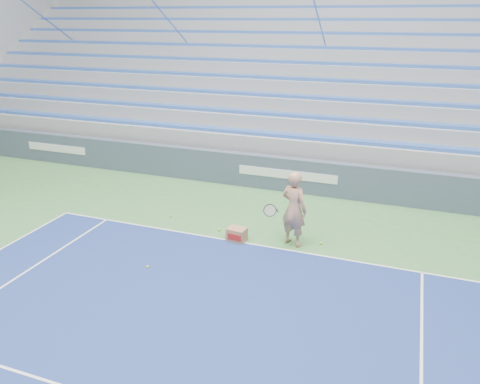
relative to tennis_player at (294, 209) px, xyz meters
The scene contains 9 objects.
sponsor_barrier 3.80m from the tennis_player, 106.56° to the left, with size 30.00×0.32×1.10m.
bleachers 9.51m from the tennis_player, 96.60° to the left, with size 31.00×9.15×7.30m.
tennis_player is the anchor object (origin of this frame).
ball_box 1.59m from the tennis_player, 167.34° to the right, with size 0.49×0.40×0.34m.
tennis_ball_0 2.19m from the tennis_player, behind, with size 0.07×0.07×0.07m, color #B1DE2D.
tennis_ball_1 1.99m from the tennis_player, behind, with size 0.07×0.07×0.07m, color #B1DE2D.
tennis_ball_2 3.69m from the tennis_player, 140.44° to the right, with size 0.07×0.07×0.07m, color #B1DE2D.
tennis_ball_3 3.75m from the tennis_player, behind, with size 0.07×0.07×0.07m, color #B1DE2D.
tennis_ball_4 1.15m from the tennis_player, 18.09° to the left, with size 0.07×0.07×0.07m, color #B1DE2D.
Camera 1 is at (3.46, 2.06, 5.33)m, focal length 35.00 mm.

